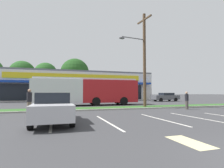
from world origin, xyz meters
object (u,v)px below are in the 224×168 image
object	(u,v)px
city_bus	(87,91)
pedestrian_by_pole	(29,101)
pedestrian_near_bench	(187,100)
car_0	(53,107)
car_2	(165,97)
utility_pole	(143,57)

from	to	relation	value
city_bus	pedestrian_by_pole	world-z (taller)	city_bus
pedestrian_by_pole	pedestrian_near_bench	bearing A→B (deg)	-136.07
city_bus	car_0	xyz separation A→B (m)	(-3.70, -11.63, -0.98)
pedestrian_by_pole	car_0	bearing A→B (deg)	157.95
car_2	pedestrian_near_bench	xyz separation A→B (m)	(-6.85, -13.20, 0.04)
utility_pole	city_bus	distance (m)	7.96
car_0	pedestrian_near_bench	distance (m)	12.21
utility_pole	city_bus	xyz separation A→B (m)	(-4.90, 5.26, -3.42)
utility_pole	pedestrian_near_bench	xyz separation A→B (m)	(3.03, -2.63, -4.37)
utility_pole	car_2	xyz separation A→B (m)	(9.88, 10.58, -4.41)
pedestrian_by_pole	city_bus	bearing A→B (deg)	-79.98
car_2	pedestrian_by_pole	world-z (taller)	pedestrian_by_pole
utility_pole	pedestrian_by_pole	xyz separation A→B (m)	(-10.30, -1.82, -4.28)
utility_pole	car_0	world-z (taller)	utility_pole
city_bus	pedestrian_near_bench	world-z (taller)	city_bus
pedestrian_near_bench	car_2	bearing A→B (deg)	151.59
city_bus	car_2	xyz separation A→B (m)	(14.77, 5.32, -0.99)
car_2	pedestrian_near_bench	bearing A→B (deg)	62.59
city_bus	car_2	distance (m)	15.73
city_bus	car_0	distance (m)	12.25
utility_pole	car_0	size ratio (longest dim) A/B	2.06
car_2	pedestrian_near_bench	distance (m)	14.88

